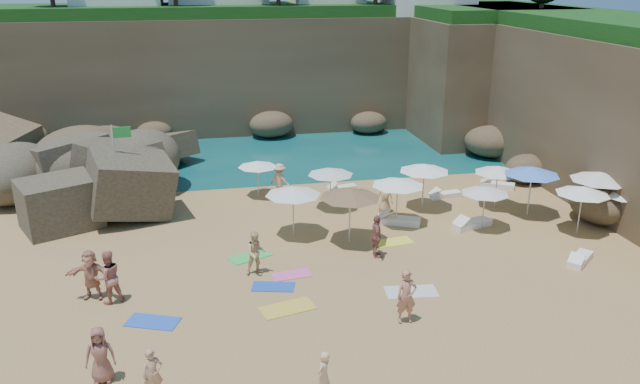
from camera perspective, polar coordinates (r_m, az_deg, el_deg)
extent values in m
plane|color=tan|center=(24.70, -3.23, -6.97)|extent=(120.00, 120.00, 0.00)
plane|color=#0C4751|center=(53.16, -7.84, 7.39)|extent=(120.00, 120.00, 0.00)
cube|color=brown|center=(47.70, -5.22, 11.00)|extent=(44.00, 8.00, 8.00)
cube|color=brown|center=(37.75, 24.79, 7.04)|extent=(8.00, 30.00, 8.00)
cube|color=brown|center=(46.94, 14.32, 10.35)|extent=(10.00, 12.00, 8.00)
cylinder|color=white|center=(54.26, -25.87, 9.12)|extent=(0.10, 0.10, 6.00)
cylinder|color=white|center=(53.91, -24.32, 9.28)|extent=(0.10, 0.10, 6.00)
cylinder|color=silver|center=(30.51, -18.10, 1.79)|extent=(0.09, 0.09, 4.44)
cube|color=green|center=(29.97, -17.65, 5.23)|extent=(0.78, 0.13, 0.50)
cylinder|color=silver|center=(32.19, -5.68, 1.12)|extent=(0.05, 0.05, 1.80)
cone|color=white|center=(31.93, -5.73, 2.58)|extent=(2.02, 2.02, 0.31)
cylinder|color=silver|center=(30.72, 9.41, 0.40)|extent=(0.06, 0.06, 2.16)
cone|color=white|center=(30.41, 9.52, 2.22)|extent=(2.42, 2.42, 0.37)
cylinder|color=silver|center=(30.31, 0.96, 0.22)|extent=(0.06, 0.06, 1.98)
cone|color=silver|center=(30.01, 0.97, 1.92)|extent=(2.22, 2.22, 0.34)
cylinder|color=silver|center=(31.66, 15.81, 0.34)|extent=(0.06, 0.06, 2.01)
cone|color=white|center=(31.37, 15.97, 2.00)|extent=(2.26, 2.26, 0.34)
cylinder|color=silver|center=(31.24, 23.95, -0.59)|extent=(0.07, 0.07, 2.33)
cone|color=silver|center=(30.91, 24.23, 1.33)|extent=(2.61, 2.61, 0.40)
cylinder|color=silver|center=(27.18, -2.46, -1.92)|extent=(0.06, 0.06, 2.16)
cone|color=white|center=(26.82, -2.50, 0.12)|extent=(2.42, 2.42, 0.37)
cylinder|color=silver|center=(26.44, 2.73, -2.35)|extent=(0.07, 0.07, 2.33)
cone|color=red|center=(26.05, 2.77, -0.09)|extent=(2.61, 2.61, 0.40)
cylinder|color=silver|center=(28.60, 7.05, -0.97)|extent=(0.06, 0.06, 2.13)
cone|color=white|center=(28.26, 7.14, 0.95)|extent=(2.39, 2.39, 0.36)
cylinder|color=silver|center=(31.11, 25.95, -1.50)|extent=(0.05, 0.05, 1.78)
cone|color=white|center=(30.85, 26.18, -0.03)|extent=(2.00, 2.00, 0.30)
cylinder|color=silver|center=(28.92, 14.73, -1.51)|extent=(0.06, 0.06, 1.89)
cone|color=silver|center=(28.62, 14.88, 0.17)|extent=(2.12, 2.12, 0.32)
cylinder|color=silver|center=(31.08, 18.62, -0.04)|extent=(0.07, 0.07, 2.28)
cone|color=#4780F1|center=(30.76, 18.83, 1.86)|extent=(2.56, 2.56, 0.39)
cylinder|color=silver|center=(29.79, 22.67, -1.62)|extent=(0.06, 0.06, 2.06)
cone|color=white|center=(29.48, 22.92, 0.15)|extent=(2.31, 2.31, 0.35)
cube|color=white|center=(33.14, 2.02, 0.34)|extent=(1.65, 0.80, 0.25)
cube|color=silver|center=(28.99, 7.18, -2.63)|extent=(2.08, 1.41, 0.31)
cube|color=white|center=(29.23, 13.72, -2.87)|extent=(2.03, 1.22, 0.30)
cube|color=white|center=(32.78, 11.36, -0.25)|extent=(1.74, 0.80, 0.26)
cube|color=white|center=(34.91, 15.91, 0.61)|extent=(1.83, 1.44, 0.28)
cube|color=white|center=(27.18, 22.70, -5.69)|extent=(1.62, 1.50, 0.26)
cube|color=blue|center=(21.87, -15.04, -11.39)|extent=(1.92, 1.44, 0.03)
cube|color=gold|center=(21.95, -2.99, -10.56)|extent=(2.03, 1.36, 0.03)
cube|color=blue|center=(23.35, -4.30, -8.63)|extent=(1.71, 1.14, 0.03)
cube|color=pink|center=(24.16, -2.61, -7.57)|extent=(1.56, 0.91, 0.03)
cube|color=green|center=(25.75, -6.44, -5.88)|extent=(1.89, 1.45, 0.03)
cube|color=#F0F340|center=(27.09, 6.75, -4.56)|extent=(1.73, 1.03, 0.03)
cube|color=silver|center=(23.18, 8.33, -9.01)|extent=(1.96, 1.13, 0.03)
imported|color=tan|center=(18.08, -15.04, -15.78)|extent=(0.63, 0.51, 1.51)
imported|color=#B66D5B|center=(23.07, -18.79, -7.38)|extent=(1.16, 1.06, 1.95)
imported|color=tan|center=(32.02, -3.70, 1.07)|extent=(1.19, 1.11, 1.79)
imported|color=#96584B|center=(25.33, 5.19, -4.06)|extent=(0.54, 1.10, 1.81)
imported|color=tan|center=(30.05, 5.97, -0.47)|extent=(0.88, 0.70, 1.58)
imported|color=tan|center=(32.25, -20.84, -0.20)|extent=(1.60, 0.85, 1.66)
imported|color=#F1BE89|center=(17.51, 0.31, -16.42)|extent=(0.61, 0.63, 1.46)
imported|color=brown|center=(19.40, -19.24, -15.49)|extent=(0.86, 1.71, 0.45)
imported|color=tan|center=(23.83, -20.02, -8.62)|extent=(2.06, 2.16, 0.49)
imported|color=#B5745A|center=(21.25, 7.82, -11.18)|extent=(0.70, 1.86, 0.44)
imported|color=#DFB97E|center=(24.20, -5.80, -6.78)|extent=(1.06, 1.81, 0.65)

